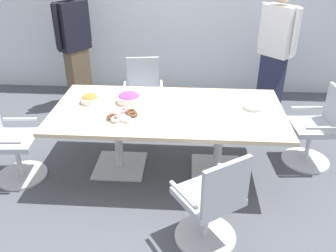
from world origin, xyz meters
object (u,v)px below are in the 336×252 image
object	(u,v)px
snack_bowl_candy_mix	(129,98)
plate_stack	(254,107)
person_standing_1	(275,49)
conference_table	(168,120)
office_chair_2	(144,97)
office_chair_3	(10,145)
snack_bowl_pretzels	(90,99)
office_chair_1	(316,131)
donut_platter	(122,115)
person_standing_0	(75,44)
office_chair_0	(211,205)

from	to	relation	value
snack_bowl_candy_mix	plate_stack	size ratio (longest dim) A/B	1.22
person_standing_1	conference_table	bearing A→B (deg)	94.59
plate_stack	office_chair_2	bearing A→B (deg)	142.59
office_chair_3	snack_bowl_pretzels	bearing A→B (deg)	110.28
office_chair_1	snack_bowl_pretzels	distance (m)	2.54
office_chair_1	snack_bowl_candy_mix	world-z (taller)	office_chair_1
donut_platter	plate_stack	xyz separation A→B (m)	(1.34, 0.29, -0.00)
person_standing_0	plate_stack	bearing A→B (deg)	91.77
conference_table	snack_bowl_pretzels	distance (m)	0.87
office_chair_0	person_standing_0	world-z (taller)	person_standing_0
person_standing_0	snack_bowl_pretzels	distance (m)	1.70
snack_bowl_candy_mix	donut_platter	xyz separation A→B (m)	(-0.01, -0.35, -0.03)
conference_table	person_standing_0	bearing A→B (deg)	131.15
plate_stack	office_chair_1	bearing A→B (deg)	13.06
office_chair_0	office_chair_2	size ratio (longest dim) A/B	1.00
office_chair_2	person_standing_1	distance (m)	1.95
office_chair_0	person_standing_1	bearing A→B (deg)	35.65
office_chair_0	snack_bowl_pretzels	bearing A→B (deg)	103.00
office_chair_1	person_standing_0	xyz separation A→B (m)	(-3.13, 1.43, 0.54)
office_chair_1	donut_platter	world-z (taller)	office_chair_1
office_chair_1	conference_table	bearing A→B (deg)	94.14
office_chair_3	conference_table	bearing A→B (deg)	94.66
snack_bowl_pretzels	office_chair_1	bearing A→B (deg)	3.40
office_chair_1	person_standing_0	distance (m)	3.48
office_chair_3	person_standing_1	bearing A→B (deg)	117.24
office_chair_2	plate_stack	xyz separation A→B (m)	(1.30, -0.99, 0.36)
office_chair_0	snack_bowl_pretzels	distance (m)	1.78
person_standing_0	donut_platter	xyz separation A→B (m)	(1.03, -1.90, -0.17)
person_standing_0	plate_stack	world-z (taller)	person_standing_0
office_chair_3	snack_bowl_pretzels	distance (m)	0.96
snack_bowl_pretzels	plate_stack	distance (m)	1.74
snack_bowl_candy_mix	office_chair_1	bearing A→B (deg)	3.15
office_chair_3	office_chair_0	bearing A→B (deg)	64.67
donut_platter	plate_stack	size ratio (longest dim) A/B	1.46
person_standing_1	plate_stack	world-z (taller)	person_standing_1
office_chair_2	person_standing_0	distance (m)	1.35
office_chair_3	person_standing_0	distance (m)	2.03
person_standing_1	snack_bowl_pretzels	distance (m)	2.70
office_chair_0	plate_stack	size ratio (longest dim) A/B	4.29
office_chair_1	office_chair_3	size ratio (longest dim) A/B	1.00
conference_table	snack_bowl_candy_mix	xyz separation A→B (m)	(-0.43, 0.14, 0.18)
conference_table	office_chair_2	bearing A→B (deg)	110.67
conference_table	office_chair_3	size ratio (longest dim) A/B	2.64
person_standing_1	office_chair_0	bearing A→B (deg)	115.69
office_chair_3	donut_platter	world-z (taller)	office_chair_3
office_chair_0	donut_platter	size ratio (longest dim) A/B	2.93
conference_table	snack_bowl_pretzels	size ratio (longest dim) A/B	12.05
office_chair_3	person_standing_1	distance (m)	3.61
office_chair_0	office_chair_1	size ratio (longest dim) A/B	1.00
office_chair_3	snack_bowl_pretzels	size ratio (longest dim) A/B	4.57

